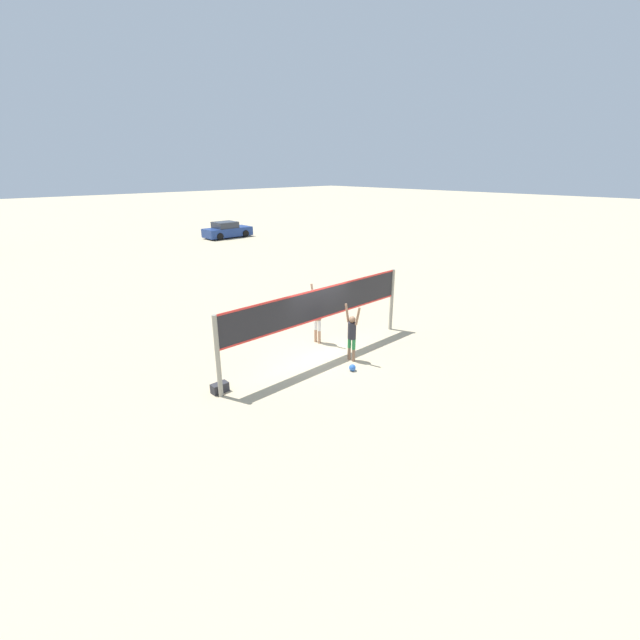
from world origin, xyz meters
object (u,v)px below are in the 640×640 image
object	(u,v)px
player_spiker	(352,332)
volleyball	(352,368)
parked_car_near	(227,230)
player_blocker	(317,313)
volleyball_net	(320,310)
gear_bag	(220,388)

from	to	relation	value
player_spiker	volleyball	distance (m)	1.21
player_spiker	parked_car_near	xyz separation A→B (m)	(11.33, 26.04, -0.37)
player_spiker	parked_car_near	world-z (taller)	player_spiker
player_spiker	player_blocker	xyz separation A→B (m)	(0.24, 1.93, 0.15)
player_blocker	parked_car_near	world-z (taller)	player_blocker
volleyball_net	player_blocker	distance (m)	1.40
player_spiker	volleyball_net	bearing A→B (deg)	31.94
volleyball_net	gear_bag	distance (m)	4.12
gear_bag	player_blocker	bearing A→B (deg)	9.57
gear_bag	parked_car_near	world-z (taller)	parked_car_near
volleyball	gear_bag	bearing A→B (deg)	155.80
player_blocker	gear_bag	xyz separation A→B (m)	(-4.62, -0.78, -1.03)
player_blocker	parked_car_near	xyz separation A→B (m)	(11.09, 24.11, -0.52)
player_blocker	volleyball	xyz separation A→B (m)	(-0.80, -2.50, -1.06)
volleyball_net	gear_bag	size ratio (longest dim) A/B	16.08
player_spiker	gear_bag	size ratio (longest dim) A/B	3.96
gear_bag	parked_car_near	size ratio (longest dim) A/B	0.11
player_spiker	player_blocker	bearing A→B (deg)	-6.98
player_spiker	volleyball	size ratio (longest dim) A/B	8.87
player_blocker	parked_car_near	distance (m)	26.54
volleyball	gear_bag	distance (m)	4.19
gear_bag	player_spiker	bearing A→B (deg)	-14.71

